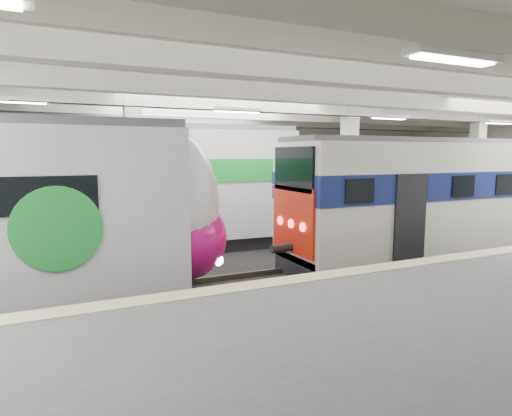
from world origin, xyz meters
name	(u,v)px	position (x,y,z in m)	size (l,w,h in m)	color
station_hall	(298,169)	(0.00, -1.74, 3.24)	(36.00, 24.00, 5.75)	black
older_rer	(448,197)	(6.91, 0.00, 2.15)	(12.24, 2.70, 4.09)	beige
far_train	(93,188)	(-4.05, 5.50, 2.40)	(14.78, 3.74, 4.65)	silver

